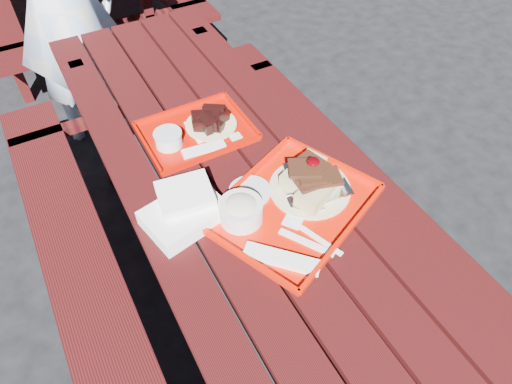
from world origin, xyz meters
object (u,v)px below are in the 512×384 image
at_px(picnic_table_near, 237,212).
at_px(person, 60,2).
at_px(near_tray, 287,199).
at_px(far_tray, 195,131).

bearing_deg(picnic_table_near, person, 99.43).
xyz_separation_m(near_tray, person, (-0.32, 1.64, 0.02)).
height_order(near_tray, person, person).
bearing_deg(far_tray, person, 100.06).
relative_size(picnic_table_near, near_tray, 3.91).
xyz_separation_m(picnic_table_near, far_tray, (-0.03, 0.26, 0.21)).
xyz_separation_m(far_tray, person, (-0.21, 1.19, 0.04)).
distance_m(near_tray, person, 1.68).
distance_m(picnic_table_near, person, 1.49).
bearing_deg(far_tray, near_tray, -75.95).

